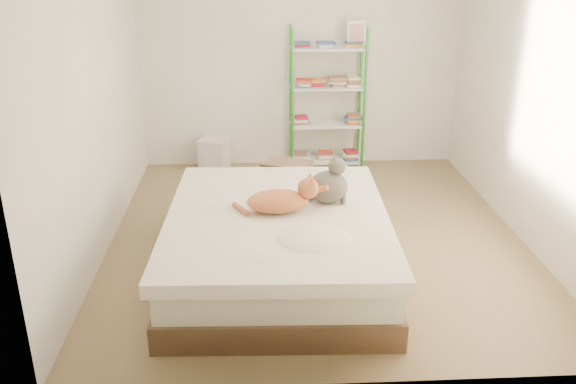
{
  "coord_description": "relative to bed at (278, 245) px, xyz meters",
  "views": [
    {
      "loc": [
        -0.55,
        -5.15,
        2.55
      ],
      "look_at": [
        -0.29,
        -0.43,
        0.62
      ],
      "focal_mm": 38.0,
      "sensor_mm": 36.0,
      "label": 1
    }
  ],
  "objects": [
    {
      "name": "grey_cat",
      "position": [
        0.43,
        0.21,
        0.48
      ],
      "size": [
        0.36,
        0.31,
        0.39
      ],
      "primitive_type": null,
      "rotation": [
        0.0,
        0.0,
        1.51
      ],
      "color": "gray",
      "rests_on": "bed"
    },
    {
      "name": "cardboard_box",
      "position": [
        0.18,
        1.85,
        -0.11
      ],
      "size": [
        0.59,
        0.6,
        0.39
      ],
      "rotation": [
        0.0,
        0.0,
        -0.41
      ],
      "color": "tan",
      "rests_on": "ground"
    },
    {
      "name": "orange_cat",
      "position": [
        0.0,
        0.03,
        0.4
      ],
      "size": [
        0.6,
        0.34,
        0.24
      ],
      "primitive_type": null,
      "rotation": [
        0.0,
        0.0,
        0.04
      ],
      "color": "orange",
      "rests_on": "bed"
    },
    {
      "name": "shelf_unit",
      "position": [
        0.69,
        2.61,
        0.56
      ],
      "size": [
        0.88,
        0.36,
        1.74
      ],
      "color": "green",
      "rests_on": "ground"
    },
    {
      "name": "white_bin",
      "position": [
        -0.67,
        2.58,
        -0.08
      ],
      "size": [
        0.43,
        0.4,
        0.39
      ],
      "rotation": [
        0.0,
        0.0,
        -0.36
      ],
      "color": "silver",
      "rests_on": "ground"
    },
    {
      "name": "bed",
      "position": [
        0.0,
        0.0,
        0.0
      ],
      "size": [
        1.83,
        2.25,
        0.56
      ],
      "rotation": [
        0.0,
        0.0,
        -0.04
      ],
      "color": "brown",
      "rests_on": "ground"
    },
    {
      "name": "room",
      "position": [
        0.39,
        0.73,
        1.02
      ],
      "size": [
        3.81,
        4.21,
        2.61
      ],
      "color": "olive",
      "rests_on": "ground"
    }
  ]
}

